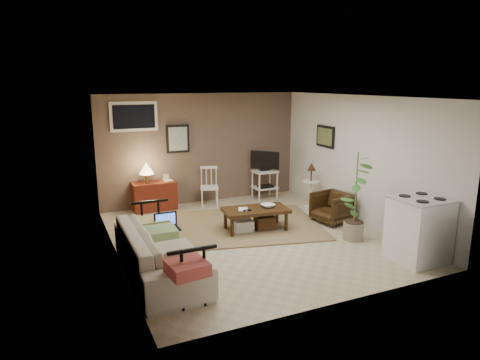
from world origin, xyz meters
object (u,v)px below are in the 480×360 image
potted_plant (356,193)px  stove (419,229)px  coffee_table (255,218)px  tv_stand (265,174)px  armchair (332,206)px  spindle_chair (209,188)px  sofa (159,243)px  red_console (154,193)px  side_table (311,180)px

potted_plant → stove: bearing=-74.1°
potted_plant → coffee_table: bearing=141.1°
tv_stand → armchair: tv_stand is taller
coffee_table → tv_stand: 2.22m
spindle_chair → potted_plant: (1.52, -2.98, 0.43)m
coffee_table → sofa: 2.26m
spindle_chair → potted_plant: 3.37m
armchair → red_console: bearing=-136.7°
tv_stand → armchair: 2.09m
coffee_table → side_table: side_table is taller
spindle_chair → side_table: bearing=-28.8°
armchair → side_table: bearing=160.0°
sofa → tv_stand: 4.29m
spindle_chair → side_table: side_table is taller
coffee_table → side_table: size_ratio=1.26×
coffee_table → tv_stand: bearing=57.9°
coffee_table → tv_stand: tv_stand is taller
tv_stand → sofa: bearing=-137.6°
spindle_chair → armchair: 2.70m
red_console → spindle_chair: size_ratio=1.24×
armchair → potted_plant: size_ratio=0.42×
red_console → stove: 5.18m
red_console → tv_stand: tv_stand is taller
armchair → potted_plant: bearing=-22.6°
sofa → side_table: size_ratio=2.33×
red_console → side_table: size_ratio=1.06×
tv_stand → potted_plant: 2.96m
tv_stand → side_table: size_ratio=1.14×
side_table → armchair: (-0.19, -1.01, -0.28)m
armchair → potted_plant: 1.06m
coffee_table → potted_plant: 1.82m
coffee_table → side_table: 1.96m
tv_stand → potted_plant: potted_plant is taller
sofa → coffee_table: bearing=-62.8°
coffee_table → sofa: bearing=-152.8°
red_console → side_table: bearing=-21.0°
coffee_table → tv_stand: (1.17, 1.86, 0.34)m
tv_stand → stove: bearing=-83.1°
coffee_table → armchair: (1.55, -0.17, 0.08)m
red_console → tv_stand: 2.55m
coffee_table → potted_plant: bearing=-38.9°
red_console → coffee_table: bearing=-56.1°
sofa → stove: (3.66, -1.15, 0.05)m
red_console → side_table: red_console is taller
tv_stand → potted_plant: bearing=-86.6°
side_table → potted_plant: bearing=-101.6°
sofa → spindle_chair: bearing=-31.9°
spindle_chair → potted_plant: bearing=-63.0°
tv_stand → armchair: bearing=-79.3°
spindle_chair → red_console: bearing=173.5°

